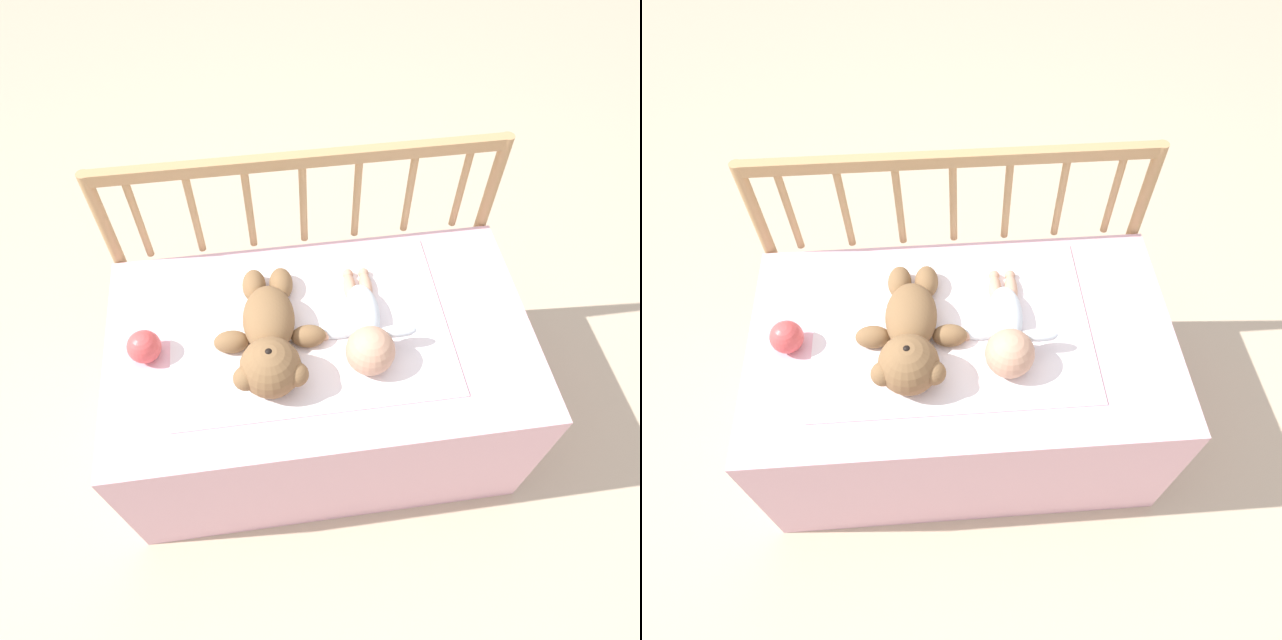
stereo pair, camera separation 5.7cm
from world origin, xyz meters
TOP-DOWN VIEW (x-y plane):
  - ground_plane at (0.00, 0.00)m, footprint 12.00×12.00m
  - crib_mattress at (0.00, 0.00)m, footprint 1.16×0.68m
  - crib_rail at (0.00, 0.36)m, footprint 1.16×0.04m
  - blanket at (-0.03, 0.03)m, footprint 0.75×0.54m
  - teddy_bear at (-0.14, -0.03)m, footprint 0.30×0.43m
  - baby at (0.12, -0.03)m, footprint 0.26×0.37m
  - toy_ball at (-0.46, 0.00)m, footprint 0.09×0.09m

SIDE VIEW (x-z plane):
  - ground_plane at x=0.00m, z-range 0.00..0.00m
  - crib_mattress at x=0.00m, z-range 0.00..0.54m
  - blanket at x=-0.03m, z-range 0.54..0.55m
  - toy_ball at x=-0.46m, z-range 0.54..0.63m
  - baby at x=0.12m, z-range 0.53..0.65m
  - teddy_bear at x=-0.14m, z-range 0.52..0.68m
  - crib_rail at x=0.00m, z-range 0.17..1.03m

